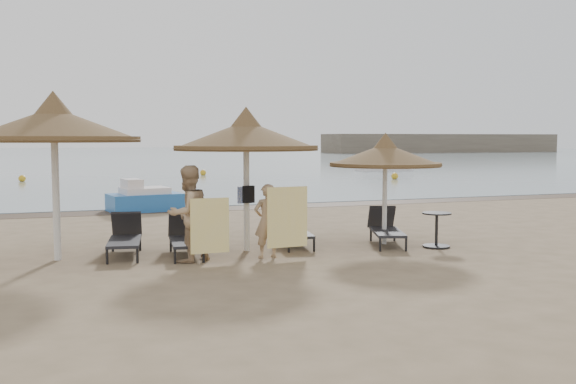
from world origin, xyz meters
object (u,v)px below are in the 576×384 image
object	(u,v)px
palapa_center	(246,136)
lounger_near_right	(293,229)
palapa_right	(385,156)
lounger_far_right	(386,228)
person_right	(267,215)
pedal_boat	(144,199)
side_table	(436,231)
lounger_near_left	(185,237)
palapa_left	(54,126)
lounger_far_left	(125,236)
person_left	(188,206)

from	to	relation	value
palapa_center	lounger_near_right	world-z (taller)	palapa_center
palapa_right	lounger_near_right	bearing A→B (deg)	163.47
lounger_far_right	person_right	bearing A→B (deg)	-148.08
lounger_near_right	pedal_boat	xyz separation A→B (m)	(-2.38, 7.88, 0.03)
palapa_right	side_table	distance (m)	2.01
side_table	lounger_near_left	bearing A→B (deg)	169.83
lounger_near_right	palapa_left	bearing A→B (deg)	-168.76
lounger_far_left	person_right	size ratio (longest dim) A/B	1.13
person_right	pedal_boat	bearing A→B (deg)	-86.33
side_table	person_right	size ratio (longest dim) A/B	0.45
palapa_center	lounger_near_left	world-z (taller)	palapa_center
lounger_near_right	person_right	size ratio (longest dim) A/B	1.09
palapa_center	palapa_left	bearing A→B (deg)	176.80
person_left	palapa_right	bearing A→B (deg)	158.50
palapa_right	pedal_boat	distance (m)	9.66
palapa_right	pedal_boat	world-z (taller)	palapa_right
side_table	person_left	world-z (taller)	person_left
lounger_near_left	person_right	bearing A→B (deg)	-25.63
lounger_near_right	lounger_near_left	bearing A→B (deg)	-161.73
palapa_right	lounger_near_left	xyz separation A→B (m)	(-4.48, 0.18, -1.63)
lounger_near_left	side_table	bearing A→B (deg)	-4.67
pedal_boat	lounger_near_left	bearing A→B (deg)	-100.90
person_left	person_right	distance (m)	1.58
lounger_near_left	pedal_boat	world-z (taller)	pedal_boat
palapa_left	person_left	world-z (taller)	palapa_left
palapa_right	side_table	world-z (taller)	palapa_right
palapa_right	person_right	xyz separation A→B (m)	(-3.00, -0.71, -1.14)
lounger_near_right	person_right	distance (m)	1.73
palapa_center	pedal_boat	size ratio (longest dim) A/B	1.24
palapa_left	lounger_far_left	bearing A→B (deg)	7.90
lounger_near_right	lounger_far_right	world-z (taller)	lounger_far_right
palapa_center	side_table	bearing A→B (deg)	-13.41
lounger_far_left	side_table	distance (m)	6.65
palapa_left	pedal_boat	world-z (taller)	palapa_left
lounger_far_right	person_left	size ratio (longest dim) A/B	0.89
lounger_far_left	lounger_near_right	bearing A→B (deg)	8.46
palapa_left	lounger_near_right	bearing A→B (deg)	2.21
lounger_far_right	person_left	world-z (taller)	person_left
lounger_far_left	side_table	size ratio (longest dim) A/B	2.52
lounger_far_left	pedal_boat	distance (m)	7.99
person_left	lounger_far_left	bearing A→B (deg)	-76.43
palapa_left	palapa_right	world-z (taller)	palapa_left
lounger_near_left	lounger_near_right	world-z (taller)	lounger_near_left
person_left	person_right	world-z (taller)	person_left
lounger_near_left	side_table	world-z (taller)	lounger_near_left
palapa_right	lounger_far_right	xyz separation A→B (m)	(0.04, 0.01, -1.63)
lounger_far_left	lounger_far_right	bearing A→B (deg)	2.64
palapa_left	palapa_center	size ratio (longest dim) A/B	1.08
palapa_right	lounger_near_right	xyz separation A→B (m)	(-1.98, 0.59, -1.64)
pedal_boat	palapa_center	bearing A→B (deg)	-91.88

